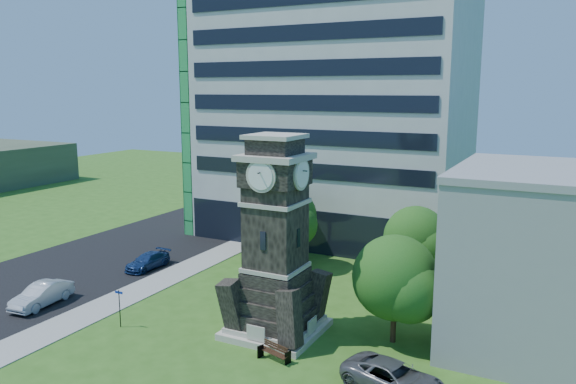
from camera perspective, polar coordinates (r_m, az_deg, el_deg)
The scene contains 14 objects.
ground at distance 35.65m, azimuth -7.19°, elevation -14.20°, with size 160.00×160.00×0.00m, color #305C1A.
sidewalk at distance 44.76m, azimuth -13.75°, elevation -9.16°, with size 3.00×70.00×0.06m, color gray.
street at distance 50.52m, azimuth -21.13°, elevation -7.33°, with size 14.00×80.00×0.02m, color black.
clock_tower at distance 33.93m, azimuth -1.27°, elevation -5.88°, with size 5.40×5.40×12.22m.
office_tall at distance 56.80m, azimuth 4.72°, elevation 9.80°, with size 26.20×15.11×28.60m.
car_street_mid at distance 43.03m, azimuth -23.73°, elevation -9.53°, with size 1.63×4.67×1.54m, color #AEB1B6.
car_street_north at distance 48.70m, azimuth -14.07°, elevation -6.82°, with size 1.77×4.36×1.26m, color navy.
car_east_lot at distance 29.60m, azimuth 10.78°, elevation -18.11°, with size 2.49×5.40×1.50m, color #55565B.
park_bench at distance 32.26m, azimuth -1.37°, elevation -15.90°, with size 1.82×0.49×0.94m.
street_sign at distance 37.38m, azimuth -16.75°, elevation -10.85°, with size 0.59×0.06×2.44m.
tree_nw at distance 51.47m, azimuth -1.50°, elevation -0.95°, with size 6.11×5.55×7.64m.
tree_nc at distance 46.74m, azimuth 0.06°, elevation -2.71°, with size 5.31×4.83×6.78m.
tree_ne at distance 42.78m, azimuth 12.92°, elevation -4.76°, with size 5.21×4.74×6.33m.
tree_east at distance 33.65m, azimuth 10.92°, elevation -8.80°, with size 5.52×5.02×6.51m.
Camera 1 is at (18.51, -26.64, 14.80)m, focal length 35.00 mm.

